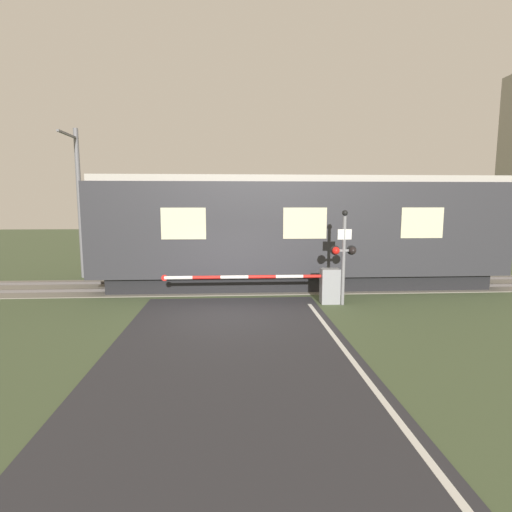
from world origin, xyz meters
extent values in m
plane|color=#475638|center=(0.00, 0.00, 0.00)|extent=(80.00, 80.00, 0.00)
cube|color=slate|center=(0.00, 3.97, 0.01)|extent=(36.00, 3.20, 0.03)
cube|color=#595451|center=(0.00, 3.25, 0.08)|extent=(36.00, 0.08, 0.10)
cube|color=#595451|center=(0.00, 4.69, 0.08)|extent=(36.00, 0.08, 0.10)
cube|color=black|center=(2.60, 3.97, 0.30)|extent=(14.18, 2.56, 0.60)
cube|color=#2D2D33|center=(2.60, 3.97, 2.31)|extent=(15.41, 3.01, 3.41)
cube|color=#ADA89E|center=(2.60, 3.97, 4.13)|extent=(15.10, 2.77, 0.24)
cube|color=beige|center=(6.84, 2.45, 2.56)|extent=(1.54, 0.02, 1.09)
cube|color=beige|center=(2.60, 2.45, 2.56)|extent=(1.54, 0.02, 1.09)
cube|color=beige|center=(-1.64, 2.45, 2.56)|extent=(1.54, 0.02, 1.09)
cube|color=gray|center=(3.22, 1.17, 0.57)|extent=(0.60, 0.44, 1.15)
cylinder|color=gray|center=(3.22, 1.17, 0.90)|extent=(0.16, 0.16, 0.18)
cylinder|color=red|center=(2.77, 1.17, 0.90)|extent=(0.89, 0.11, 0.11)
cylinder|color=white|center=(1.88, 1.17, 0.90)|extent=(0.89, 0.11, 0.11)
cylinder|color=red|center=(0.99, 1.17, 0.90)|extent=(0.89, 0.11, 0.11)
cylinder|color=white|center=(0.10, 1.17, 0.90)|extent=(0.89, 0.11, 0.11)
cylinder|color=red|center=(-0.79, 1.17, 0.90)|extent=(0.89, 0.11, 0.11)
cylinder|color=white|center=(-1.68, 1.17, 0.90)|extent=(0.89, 0.11, 0.11)
cylinder|color=red|center=(-2.13, 1.17, 0.90)|extent=(0.20, 0.02, 0.20)
cylinder|color=gray|center=(3.58, 0.95, 1.43)|extent=(0.11, 0.11, 2.86)
cube|color=gray|center=(3.58, 0.95, 1.77)|extent=(0.66, 0.07, 0.07)
sphere|color=red|center=(3.31, 0.90, 1.77)|extent=(0.24, 0.24, 0.24)
sphere|color=black|center=(3.85, 0.90, 1.77)|extent=(0.24, 0.24, 0.24)
cylinder|color=black|center=(3.31, 1.01, 1.77)|extent=(0.30, 0.06, 0.30)
cylinder|color=black|center=(3.85, 1.01, 1.77)|extent=(0.30, 0.06, 0.30)
cube|color=white|center=(3.58, 0.91, 2.29)|extent=(0.44, 0.02, 0.32)
sphere|color=black|center=(3.58, 0.95, 2.96)|extent=(0.18, 0.18, 0.18)
cylinder|color=slate|center=(-6.54, 6.34, 3.20)|extent=(0.20, 0.20, 6.40)
cube|color=slate|center=(-6.54, 5.44, 6.00)|extent=(0.10, 1.80, 0.08)
camera|label=1|loc=(0.05, -11.46, 3.26)|focal=28.00mm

